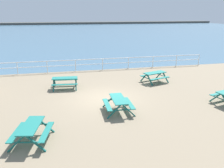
# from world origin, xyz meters

# --- Properties ---
(ground_plane) EXTENTS (30.00, 24.00, 0.20)m
(ground_plane) POSITION_xyz_m (0.00, 0.00, -0.10)
(ground_plane) COLOR gray
(sea_band) EXTENTS (142.00, 90.00, 0.01)m
(sea_band) POSITION_xyz_m (0.00, 52.75, 0.00)
(sea_band) COLOR #476B84
(sea_band) RESTS_ON ground
(distant_shoreline) EXTENTS (142.00, 6.00, 1.80)m
(distant_shoreline) POSITION_xyz_m (0.00, 95.75, 0.00)
(distant_shoreline) COLOR #4C4C47
(distant_shoreline) RESTS_ON ground
(seaward_railing) EXTENTS (23.07, 0.07, 1.08)m
(seaward_railing) POSITION_xyz_m (0.00, 7.75, 0.77)
(seaward_railing) COLOR white
(seaward_railing) RESTS_ON ground
(picnic_table_near_left) EXTENTS (1.84, 2.06, 0.80)m
(picnic_table_near_left) POSITION_xyz_m (-4.01, -4.38, 0.58)
(picnic_table_near_left) COLOR #1E7A70
(picnic_table_near_left) RESTS_ON ground
(picnic_table_near_right) EXTENTS (1.92, 1.68, 0.80)m
(picnic_table_near_right) POSITION_xyz_m (-2.40, 2.79, 0.58)
(picnic_table_near_right) COLOR #1E7A70
(picnic_table_near_right) RESTS_ON ground
(picnic_table_far_left) EXTENTS (1.59, 1.85, 0.80)m
(picnic_table_far_left) POSITION_xyz_m (0.34, -2.13, 0.58)
(picnic_table_far_left) COLOR #1E7A70
(picnic_table_far_left) RESTS_ON ground
(picnic_table_far_right) EXTENTS (2.16, 1.96, 0.80)m
(picnic_table_far_right) POSITION_xyz_m (4.53, 2.81, 0.58)
(picnic_table_far_right) COLOR #1E7A70
(picnic_table_far_right) RESTS_ON ground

